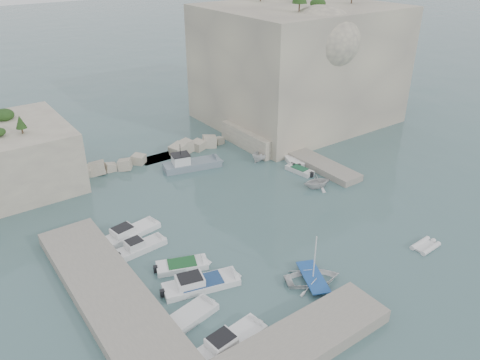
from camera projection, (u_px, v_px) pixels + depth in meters
ground at (276, 230)px, 45.89m from camera, size 400.00×400.00×0.00m
cliff_east at (298, 65)px, 70.47m from camera, size 26.00×22.00×17.00m
cliff_terrace at (266, 134)px, 65.03m from camera, size 8.00×10.00×2.50m
quay_west at (114, 301)px, 36.11m from camera, size 5.00×24.00×1.10m
quay_south at (279, 355)px, 31.44m from camera, size 18.00×4.00×1.10m
ledge_east at (307, 158)px, 59.90m from camera, size 3.00×16.00×0.80m
breakwater at (162, 152)px, 60.92m from camera, size 28.00×3.00×1.40m
motorboat_a at (131, 235)px, 45.06m from camera, size 6.49×2.90×1.40m
motorboat_b at (142, 249)px, 43.02m from camera, size 5.06×1.99×1.40m
motorboat_c at (182, 268)px, 40.59m from camera, size 5.14×3.35×0.70m
motorboat_d at (202, 287)px, 38.40m from camera, size 7.15×3.67×1.40m
motorboat_e at (192, 317)px, 35.29m from camera, size 4.74×2.64×0.70m
motorboat_f at (231, 344)px, 32.96m from camera, size 6.33×2.56×1.40m
rowboat at (313, 281)px, 39.00m from camera, size 5.67×4.97×0.98m
inflatable_dinghy at (425, 248)px, 43.27m from camera, size 2.95×1.53×0.44m
tender_east_a at (317, 187)px, 53.71m from camera, size 4.07×3.75×1.80m
tender_east_b at (299, 172)px, 57.20m from camera, size 1.93×4.07×0.70m
tender_east_c at (292, 161)px, 60.16m from camera, size 3.41×5.47×0.70m
tender_east_d at (263, 159)px, 60.63m from camera, size 4.14×2.22×1.52m
work_boat at (193, 168)px, 58.29m from camera, size 8.15×4.10×2.20m
rowboat_mast at (315, 256)px, 37.80m from camera, size 0.10×0.10×4.20m
vegetation at (267, 0)px, 64.47m from camera, size 53.48×13.88×13.40m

